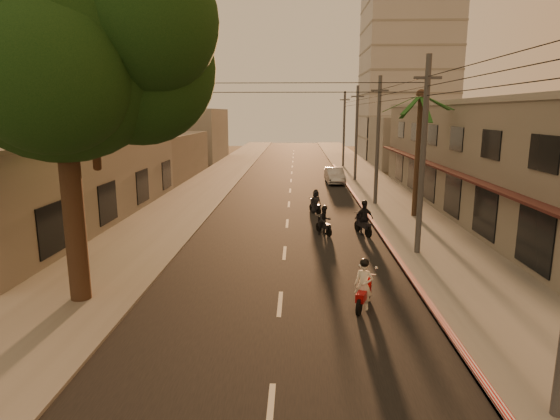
% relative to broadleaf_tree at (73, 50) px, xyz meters
% --- Properties ---
extents(ground, '(160.00, 160.00, 0.00)m').
position_rel_broadleaf_tree_xyz_m(ground, '(6.61, -2.14, -8.48)').
color(ground, '#383023').
rests_on(ground, ground).
extents(road, '(10.00, 140.00, 0.02)m').
position_rel_broadleaf_tree_xyz_m(road, '(6.61, 17.86, -8.47)').
color(road, black).
rests_on(road, ground).
extents(sidewalk_right, '(5.00, 140.00, 0.12)m').
position_rel_broadleaf_tree_xyz_m(sidewalk_right, '(14.11, 17.86, -8.42)').
color(sidewalk_right, slate).
rests_on(sidewalk_right, ground).
extents(sidewalk_left, '(5.00, 140.00, 0.12)m').
position_rel_broadleaf_tree_xyz_m(sidewalk_left, '(-0.89, 17.86, -8.42)').
color(sidewalk_left, slate).
rests_on(sidewalk_left, ground).
extents(curb_stripe, '(0.20, 60.00, 0.20)m').
position_rel_broadleaf_tree_xyz_m(curb_stripe, '(11.71, 12.86, -8.38)').
color(curb_stripe, red).
rests_on(curb_stripe, ground).
extents(shophouse_row, '(8.80, 34.20, 7.30)m').
position_rel_broadleaf_tree_xyz_m(shophouse_row, '(20.57, 15.86, -4.83)').
color(shophouse_row, gray).
rests_on(shophouse_row, ground).
extents(left_building, '(8.20, 24.20, 5.20)m').
position_rel_broadleaf_tree_xyz_m(left_building, '(-7.37, 11.86, -5.88)').
color(left_building, gray).
rests_on(left_building, ground).
extents(distant_tower, '(12.10, 12.10, 28.00)m').
position_rel_broadleaf_tree_xyz_m(distant_tower, '(22.61, 53.86, 5.52)').
color(distant_tower, '#B7B5B2').
rests_on(distant_tower, ground).
extents(broadleaf_tree, '(9.60, 8.70, 12.10)m').
position_rel_broadleaf_tree_xyz_m(broadleaf_tree, '(0.00, 0.00, 0.00)').
color(broadleaf_tree, black).
rests_on(broadleaf_tree, ground).
extents(palm_tree, '(5.00, 5.00, 8.20)m').
position_rel_broadleaf_tree_xyz_m(palm_tree, '(14.61, 13.86, -1.33)').
color(palm_tree, black).
rests_on(palm_tree, ground).
extents(utility_poles, '(1.20, 48.26, 9.00)m').
position_rel_broadleaf_tree_xyz_m(utility_poles, '(12.81, 17.86, -1.94)').
color(utility_poles, '#38383A').
rests_on(utility_poles, ground).
extents(filler_right, '(8.00, 14.00, 6.00)m').
position_rel_broadleaf_tree_xyz_m(filler_right, '(20.61, 42.86, -5.48)').
color(filler_right, gray).
rests_on(filler_right, ground).
extents(filler_left_near, '(8.00, 14.00, 4.40)m').
position_rel_broadleaf_tree_xyz_m(filler_left_near, '(-7.39, 31.86, -6.28)').
color(filler_left_near, gray).
rests_on(filler_left_near, ground).
extents(filler_left_far, '(8.00, 14.00, 7.00)m').
position_rel_broadleaf_tree_xyz_m(filler_left_far, '(-7.39, 49.86, -4.98)').
color(filler_left_far, gray).
rests_on(filler_left_far, ground).
extents(scooter_red, '(0.99, 1.73, 1.79)m').
position_rel_broadleaf_tree_xyz_m(scooter_red, '(9.44, -0.43, -7.68)').
color(scooter_red, black).
rests_on(scooter_red, ground).
extents(scooter_mid_a, '(1.20, 1.53, 1.62)m').
position_rel_broadleaf_tree_xyz_m(scooter_mid_a, '(8.69, 9.45, -7.73)').
color(scooter_mid_a, black).
rests_on(scooter_mid_a, ground).
extents(scooter_mid_b, '(1.33, 1.89, 1.93)m').
position_rel_broadleaf_tree_xyz_m(scooter_mid_b, '(10.81, 9.43, -7.60)').
color(scooter_mid_b, black).
rests_on(scooter_mid_b, ground).
extents(scooter_far_a, '(1.10, 1.54, 1.61)m').
position_rel_broadleaf_tree_xyz_m(scooter_far_a, '(8.41, 14.88, -7.74)').
color(scooter_far_a, black).
rests_on(scooter_far_a, ground).
extents(parked_car, '(2.02, 4.58, 1.46)m').
position_rel_broadleaf_tree_xyz_m(parked_car, '(10.72, 28.27, -7.75)').
color(parked_car, '#A4A6AD').
rests_on(parked_car, ground).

